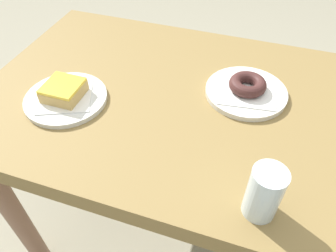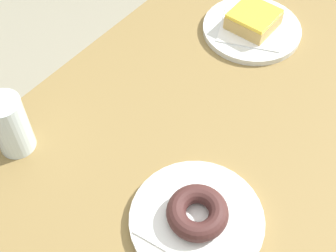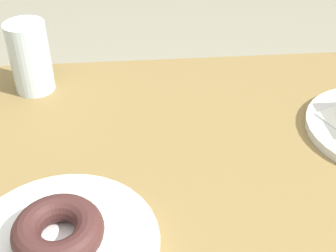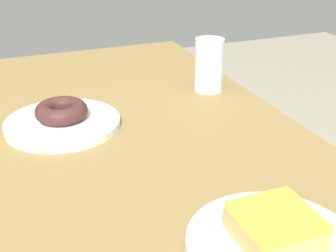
# 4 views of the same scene
# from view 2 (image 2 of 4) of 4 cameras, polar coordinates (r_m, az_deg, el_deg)

# --- Properties ---
(table) EXTENTS (1.25, 0.75, 0.76)m
(table) POSITION_cam_2_polar(r_m,az_deg,el_deg) (0.96, 3.58, -7.23)
(table) COLOR olive
(table) RESTS_ON ground_plane
(plate_glazed_square) EXTENTS (0.22, 0.22, 0.01)m
(plate_glazed_square) POSITION_cam_2_polar(r_m,az_deg,el_deg) (1.12, 10.08, 11.45)
(plate_glazed_square) COLOR silver
(plate_glazed_square) RESTS_ON table
(napkin_glazed_square) EXTENTS (0.18, 0.18, 0.00)m
(napkin_glazed_square) POSITION_cam_2_polar(r_m,az_deg,el_deg) (1.11, 10.14, 11.78)
(napkin_glazed_square) COLOR white
(napkin_glazed_square) RESTS_ON plate_glazed_square
(donut_glazed_square) EXTENTS (0.10, 0.10, 0.04)m
(donut_glazed_square) POSITION_cam_2_polar(r_m,az_deg,el_deg) (1.10, 10.30, 12.60)
(donut_glazed_square) COLOR tan
(donut_glazed_square) RESTS_ON napkin_glazed_square
(plate_chocolate_ring) EXTENTS (0.23, 0.23, 0.02)m
(plate_chocolate_ring) POSITION_cam_2_polar(r_m,az_deg,el_deg) (0.81, 3.48, -11.27)
(plate_chocolate_ring) COLOR silver
(plate_chocolate_ring) RESTS_ON table
(napkin_chocolate_ring) EXTENTS (0.17, 0.17, 0.00)m
(napkin_chocolate_ring) POSITION_cam_2_polar(r_m,az_deg,el_deg) (0.80, 3.51, -10.98)
(napkin_chocolate_ring) COLOR white
(napkin_chocolate_ring) RESTS_ON plate_chocolate_ring
(donut_chocolate_ring) EXTENTS (0.10, 0.10, 0.03)m
(donut_chocolate_ring) POSITION_cam_2_polar(r_m,az_deg,el_deg) (0.78, 3.57, -10.40)
(donut_chocolate_ring) COLOR #422220
(donut_chocolate_ring) RESTS_ON napkin_chocolate_ring
(water_glass) EXTENTS (0.07, 0.07, 0.12)m
(water_glass) POSITION_cam_2_polar(r_m,az_deg,el_deg) (0.89, -18.55, 0.11)
(water_glass) COLOR silver
(water_glass) RESTS_ON table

